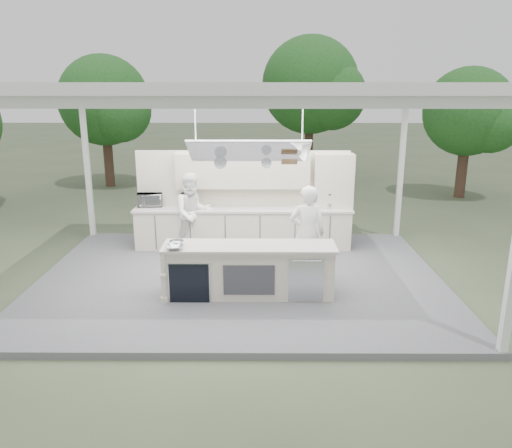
{
  "coord_description": "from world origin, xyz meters",
  "views": [
    {
      "loc": [
        0.37,
        -9.39,
        3.82
      ],
      "look_at": [
        0.31,
        0.4,
        1.1
      ],
      "focal_mm": 35.0,
      "sensor_mm": 36.0,
      "label": 1
    }
  ],
  "objects_px": {
    "back_counter": "(243,227)",
    "sous_chef": "(193,213)",
    "head_chef": "(307,234)",
    "demo_island": "(248,270)"
  },
  "relations": [
    {
      "from": "demo_island",
      "to": "back_counter",
      "type": "bearing_deg",
      "value": 93.63
    },
    {
      "from": "back_counter",
      "to": "head_chef",
      "type": "relative_size",
      "value": 2.68
    },
    {
      "from": "back_counter",
      "to": "sous_chef",
      "type": "xyz_separation_m",
      "value": [
        -1.13,
        -0.35,
        0.44
      ]
    },
    {
      "from": "sous_chef",
      "to": "head_chef",
      "type": "bearing_deg",
      "value": -57.07
    },
    {
      "from": "head_chef",
      "to": "sous_chef",
      "type": "xyz_separation_m",
      "value": [
        -2.43,
        1.71,
        -0.03
      ]
    },
    {
      "from": "head_chef",
      "to": "sous_chef",
      "type": "relative_size",
      "value": 1.03
    },
    {
      "from": "demo_island",
      "to": "sous_chef",
      "type": "relative_size",
      "value": 1.69
    },
    {
      "from": "sous_chef",
      "to": "demo_island",
      "type": "bearing_deg",
      "value": -83.99
    },
    {
      "from": "sous_chef",
      "to": "back_counter",
      "type": "bearing_deg",
      "value": -4.62
    },
    {
      "from": "demo_island",
      "to": "sous_chef",
      "type": "height_order",
      "value": "sous_chef"
    }
  ]
}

